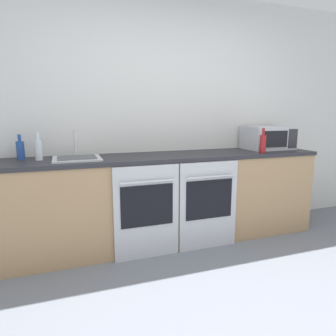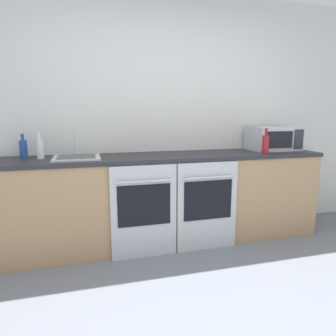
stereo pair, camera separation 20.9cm
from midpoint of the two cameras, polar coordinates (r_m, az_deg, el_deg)
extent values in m
cube|color=silver|center=(3.34, 0.33, 9.70)|extent=(10.00, 0.06, 2.60)
cube|color=tan|center=(3.16, 1.93, -6.15)|extent=(3.25, 0.59, 0.88)
cube|color=#28282D|center=(3.06, 1.98, 2.18)|extent=(3.27, 0.62, 0.04)
cube|color=#B7BABF|center=(2.79, -2.42, -8.43)|extent=(0.61, 0.03, 0.88)
cube|color=black|center=(2.75, -2.35, -7.16)|extent=(0.49, 0.01, 0.39)
cylinder|color=#B7BABF|center=(2.67, -2.28, -2.62)|extent=(0.50, 0.02, 0.02)
cube|color=#B7BABF|center=(2.99, 9.49, -7.29)|extent=(0.61, 0.03, 0.88)
cube|color=black|center=(2.95, 9.68, -6.09)|extent=(0.49, 0.01, 0.39)
cylinder|color=#B7BABF|center=(2.88, 10.01, -1.83)|extent=(0.50, 0.02, 0.02)
cube|color=#B7BABF|center=(3.69, 20.91, 5.32)|extent=(0.54, 0.38, 0.27)
cube|color=black|center=(3.51, 22.12, 5.01)|extent=(0.32, 0.01, 0.18)
cube|color=#2D2D33|center=(3.66, 25.15, 4.98)|extent=(0.12, 0.01, 0.21)
cylinder|color=#234793|center=(3.09, -24.12, 3.28)|extent=(0.07, 0.07, 0.16)
cylinder|color=#234793|center=(3.08, -24.27, 5.38)|extent=(0.03, 0.03, 0.06)
cylinder|color=silver|center=(2.97, -21.38, 3.37)|extent=(0.06, 0.06, 0.18)
cylinder|color=silver|center=(2.96, -21.54, 5.79)|extent=(0.03, 0.03, 0.07)
cylinder|color=maroon|center=(3.30, 19.83, 4.19)|extent=(0.07, 0.07, 0.19)
cylinder|color=maroon|center=(3.29, 19.97, 6.48)|extent=(0.03, 0.03, 0.07)
cube|color=silver|center=(2.90, -15.04, 1.91)|extent=(0.42, 0.39, 0.01)
cube|color=#4C4F54|center=(2.89, -15.05, 2.12)|extent=(0.34, 0.28, 0.01)
cylinder|color=silver|center=(3.04, -15.18, 4.76)|extent=(0.02, 0.02, 0.24)
camera|label=1|loc=(0.10, -88.05, 0.36)|focal=32.00mm
camera|label=2|loc=(0.10, 91.95, -0.36)|focal=32.00mm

